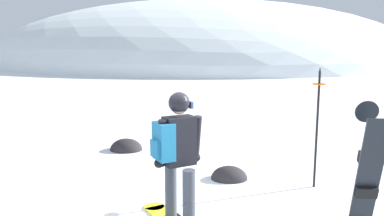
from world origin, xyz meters
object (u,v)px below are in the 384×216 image
snowboarder_main (177,159)px  rock_mid (126,150)px  rock_small (229,179)px  spare_snowboard (368,168)px  piste_marker_near (317,120)px

snowboarder_main → rock_mid: snowboarder_main is taller
rock_small → rock_mid: bearing=142.5°
spare_snowboard → piste_marker_near: bearing=100.2°
rock_mid → rock_small: size_ratio=1.11×
snowboarder_main → spare_snowboard: snowboarder_main is taller
snowboarder_main → piste_marker_near: (1.99, 1.66, 0.16)m
piste_marker_near → rock_small: (-1.33, 0.28, -1.08)m
snowboarder_main → rock_mid: size_ratio=2.55×
spare_snowboard → rock_mid: size_ratio=2.37×
snowboarder_main → rock_small: (0.66, 1.94, -0.92)m
snowboarder_main → rock_mid: 3.95m
spare_snowboard → rock_small: spare_snowboard is taller
rock_small → snowboarder_main: bearing=-108.8°
rock_mid → rock_small: 2.66m
piste_marker_near → snowboarder_main: bearing=-140.2°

